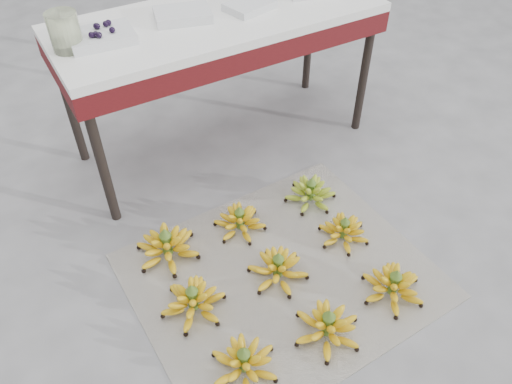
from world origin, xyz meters
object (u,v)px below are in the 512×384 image
newspaper_mat (281,275)px  bunch_front_left (244,363)px  bunch_mid_center (278,269)px  bunch_back_left (167,246)px  bunch_mid_right (344,231)px  bunch_front_right (393,286)px  tray_left (183,15)px  glass_jar (65,32)px  bunch_mid_left (193,301)px  tray_far_left (101,36)px  tray_right (250,6)px  bunch_back_right (310,193)px  bunch_back_center (240,221)px  bunch_front_center (327,327)px  vendor_table (219,31)px

newspaper_mat → bunch_front_left: 0.48m
bunch_mid_center → bunch_back_left: bearing=115.9°
bunch_mid_right → bunch_front_right: bearing=-95.3°
bunch_mid_center → tray_left: bearing=65.1°
newspaper_mat → glass_jar: size_ratio=7.67×
bunch_back_left → bunch_mid_left: bearing=-84.1°
bunch_front_right → bunch_back_left: 1.00m
bunch_back_left → tray_far_left: (0.05, 0.63, 0.73)m
bunch_mid_left → tray_right: bearing=70.2°
bunch_mid_left → bunch_back_right: size_ratio=1.03×
glass_jar → bunch_front_left: bearing=-84.9°
newspaper_mat → bunch_front_right: bearing=-42.5°
tray_left → bunch_back_center: bearing=-97.6°
bunch_front_center → newspaper_mat: bearing=97.0°
newspaper_mat → bunch_back_left: bunch_back_left is taller
bunch_mid_right → bunch_back_left: (-0.75, 0.32, 0.01)m
bunch_back_right → bunch_front_right: bearing=-116.5°
bunch_back_left → vendor_table: (0.62, 0.63, 0.62)m
bunch_front_center → bunch_mid_left: bunch_front_center is taller
newspaper_mat → tray_right: bearing=67.7°
vendor_table → bunch_back_right: bearing=-77.9°
bunch_front_left → bunch_back_right: (0.74, 0.63, -0.00)m
bunch_back_left → bunch_front_right: bearing=-32.8°
bunch_front_right → glass_jar: glass_jar is taller
newspaper_mat → tray_right: tray_right is taller
bunch_front_center → bunch_front_left: bearing=-177.8°
bunch_front_left → bunch_back_center: bunch_front_left is taller
bunch_mid_right → bunch_mid_center: bearing=-177.6°
vendor_table → tray_right: bearing=-11.5°
bunch_mid_left → tray_left: size_ratio=1.17×
bunch_mid_right → bunch_back_center: bearing=139.9°
bunch_back_center → tray_right: tray_right is taller
bunch_mid_center → bunch_back_left: bunch_back_left is taller
bunch_back_right → bunch_mid_right: bearing=-116.4°
bunch_front_left → bunch_back_right: bunch_front_left is taller
tray_left → bunch_back_left: bearing=-124.4°
tray_right → glass_jar: (-0.87, 0.03, 0.06)m
bunch_back_center → bunch_front_right: bearing=-61.3°
bunch_front_center → glass_jar: bearing=117.3°
bunch_mid_right → bunch_back_center: 0.49m
bunch_back_center → tray_left: tray_left is taller
tray_far_left → tray_right: (0.73, -0.03, -0.01)m
bunch_mid_right → tray_right: bearing=85.7°
tray_far_left → newspaper_mat: bearing=-71.5°
bunch_back_left → bunch_back_right: (0.77, -0.03, -0.01)m
bunch_front_left → bunch_back_right: 0.97m
bunch_back_left → tray_far_left: tray_far_left is taller
bunch_front_center → bunch_back_right: (0.38, 0.67, -0.00)m
tray_right → glass_jar: bearing=178.0°
bunch_back_center → glass_jar: bearing=123.8°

